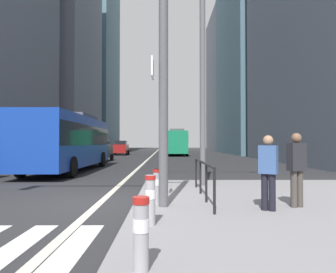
{
  "coord_description": "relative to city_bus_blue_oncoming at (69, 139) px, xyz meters",
  "views": [
    {
      "loc": [
        1.79,
        -8.68,
        1.63
      ],
      "look_at": [
        2.1,
        38.71,
        2.6
      ],
      "focal_mm": 33.9,
      "sensor_mm": 36.0,
      "label": 1
    }
  ],
  "objects": [
    {
      "name": "car_oncoming_far",
      "position": [
        -0.35,
        9.51,
        -0.85
      ],
      "size": [
        2.13,
        4.43,
        1.94
      ],
      "color": "#232838",
      "rests_on": "ground"
    },
    {
      "name": "office_tower_left_mid",
      "position": [
        -12.19,
        28.6,
        14.57
      ],
      "size": [
        13.1,
        16.52,
        32.8
      ],
      "primitive_type": "cube",
      "color": "slate",
      "rests_on": "ground"
    },
    {
      "name": "car_receding_near",
      "position": [
        6.64,
        47.18,
        -0.84
      ],
      "size": [
        2.06,
        4.55,
        1.94
      ],
      "color": "gold",
      "rests_on": "ground"
    },
    {
      "name": "street_lamp_post",
      "position": [
        6.9,
        -7.29,
        3.45
      ],
      "size": [
        5.5,
        0.32,
        8.0
      ],
      "color": "#56565B",
      "rests_on": "median_island"
    },
    {
      "name": "pedestrian_walking",
      "position": [
        7.86,
        -11.44,
        -0.77
      ],
      "size": [
        0.45,
        0.4,
        1.65
      ],
      "color": "black",
      "rests_on": "median_island"
    },
    {
      "name": "bollard_left",
      "position": [
        5.32,
        -12.67,
        -1.18
      ],
      "size": [
        0.2,
        0.2,
        0.9
      ],
      "color": "#99999E",
      "rests_on": "median_island"
    },
    {
      "name": "median_island",
      "position": [
        9.31,
        -10.72,
        -1.76
      ],
      "size": [
        9.0,
        10.0,
        0.15
      ],
      "primitive_type": "cube",
      "color": "gray",
      "rests_on": "ground"
    },
    {
      "name": "bollard_front",
      "position": [
        5.32,
        -14.72,
        -1.21
      ],
      "size": [
        0.2,
        0.2,
        0.86
      ],
      "color": "#99999E",
      "rests_on": "median_island"
    },
    {
      "name": "office_tower_right_far",
      "position": [
        20.81,
        51.07,
        13.25
      ],
      "size": [
        10.31,
        18.87,
        30.18
      ],
      "primitive_type": "cube",
      "color": "slate",
      "rests_on": "ground"
    },
    {
      "name": "city_bus_blue_oncoming",
      "position": [
        0.0,
        0.0,
        0.0
      ],
      "size": [
        2.72,
        10.81,
        3.4
      ],
      "color": "#14389E",
      "rests_on": "ground"
    },
    {
      "name": "lane_centre_line",
      "position": [
        3.81,
        20.28,
        -1.83
      ],
      "size": [
        0.2,
        80.0,
        0.01
      ],
      "primitive_type": "cube",
      "color": "beige",
      "rests_on": "ground"
    },
    {
      "name": "office_tower_left_far",
      "position": [
        -12.19,
        50.98,
        24.59
      ],
      "size": [
        12.67,
        17.94,
        52.85
      ],
      "primitive_type": "cube",
      "color": "slate",
      "rests_on": "ground"
    },
    {
      "name": "car_receding_far",
      "position": [
        8.18,
        44.15,
        -0.85
      ],
      "size": [
        2.15,
        4.27,
        1.94
      ],
      "color": "silver",
      "rests_on": "ground"
    },
    {
      "name": "ground_plane",
      "position": [
        3.81,
        10.28,
        -1.84
      ],
      "size": [
        160.0,
        160.0,
        0.0
      ],
      "primitive_type": "plane",
      "color": "#28282B"
    },
    {
      "name": "car_oncoming_mid",
      "position": [
        -0.5,
        24.53,
        -0.85
      ],
      "size": [
        2.15,
        4.17,
        1.94
      ],
      "color": "maroon",
      "rests_on": "ground"
    },
    {
      "name": "traffic_signal_gantry",
      "position": [
        3.6,
        -10.99,
        2.26
      ],
      "size": [
        5.87,
        0.65,
        6.0
      ],
      "color": "#515156",
      "rests_on": "median_island"
    },
    {
      "name": "city_bus_red_receding",
      "position": [
        7.01,
        24.11,
        -0.0
      ],
      "size": [
        2.73,
        10.76,
        3.4
      ],
      "color": "#198456",
      "rests_on": "ground"
    },
    {
      "name": "pedestrian_waiting",
      "position": [
        8.63,
        -11.08,
        -0.73
      ],
      "size": [
        0.43,
        0.34,
        1.71
      ],
      "color": "#423D38",
      "rests_on": "median_island"
    },
    {
      "name": "bollard_right",
      "position": [
        5.39,
        -10.65,
        -1.21
      ],
      "size": [
        0.2,
        0.2,
        0.85
      ],
      "color": "#99999E",
      "rests_on": "median_island"
    },
    {
      "name": "pedestrian_railing",
      "position": [
        6.61,
        -9.8,
        -0.97
      ],
      "size": [
        0.06,
        4.05,
        0.98
      ],
      "color": "black",
      "rests_on": "median_island"
    }
  ]
}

